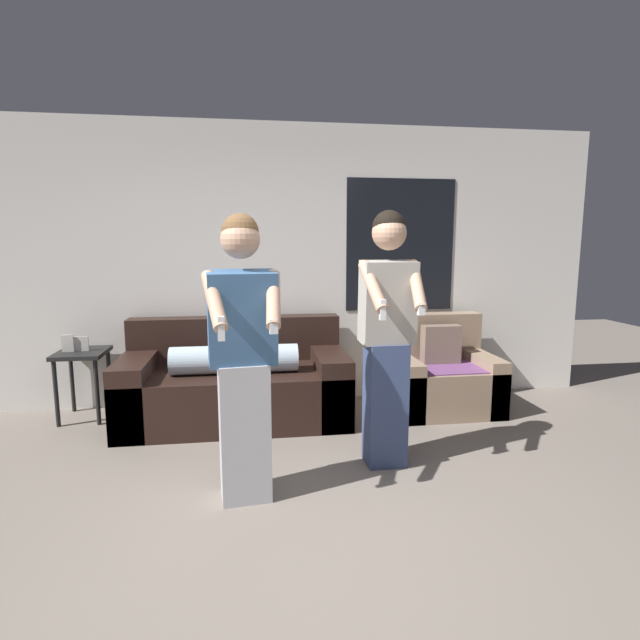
{
  "coord_description": "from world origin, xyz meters",
  "views": [
    {
      "loc": [
        -0.31,
        -2.24,
        1.58
      ],
      "look_at": [
        0.14,
        0.9,
        1.09
      ],
      "focal_mm": 28.0,
      "sensor_mm": 36.0,
      "label": 1
    }
  ],
  "objects_px": {
    "person_left": "(243,357)",
    "couch": "(236,384)",
    "armchair": "(440,377)",
    "person_right": "(387,335)",
    "side_table": "(82,362)"
  },
  "relations": [
    {
      "from": "person_left",
      "to": "couch",
      "type": "bearing_deg",
      "value": 93.47
    },
    {
      "from": "armchair",
      "to": "person_left",
      "type": "height_order",
      "value": "person_left"
    },
    {
      "from": "couch",
      "to": "person_left",
      "type": "distance_m",
      "value": 1.56
    },
    {
      "from": "armchair",
      "to": "person_left",
      "type": "relative_size",
      "value": 0.55
    },
    {
      "from": "couch",
      "to": "armchair",
      "type": "relative_size",
      "value": 2.05
    },
    {
      "from": "armchair",
      "to": "person_left",
      "type": "distance_m",
      "value": 2.44
    },
    {
      "from": "couch",
      "to": "person_right",
      "type": "xyz_separation_m",
      "value": [
        1.08,
        -1.09,
        0.63
      ]
    },
    {
      "from": "armchair",
      "to": "person_left",
      "type": "bearing_deg",
      "value": -141.29
    },
    {
      "from": "side_table",
      "to": "person_right",
      "type": "distance_m",
      "value": 2.8
    },
    {
      "from": "couch",
      "to": "person_right",
      "type": "distance_m",
      "value": 1.66
    },
    {
      "from": "person_left",
      "to": "person_right",
      "type": "bearing_deg",
      "value": 19.85
    },
    {
      "from": "person_right",
      "to": "couch",
      "type": "bearing_deg",
      "value": 134.62
    },
    {
      "from": "side_table",
      "to": "person_left",
      "type": "bearing_deg",
      "value": -48.99
    },
    {
      "from": "armchair",
      "to": "side_table",
      "type": "relative_size",
      "value": 1.24
    },
    {
      "from": "couch",
      "to": "side_table",
      "type": "bearing_deg",
      "value": 170.89
    }
  ]
}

